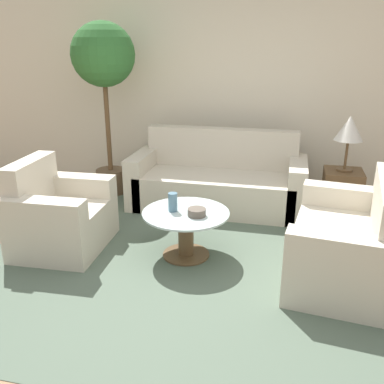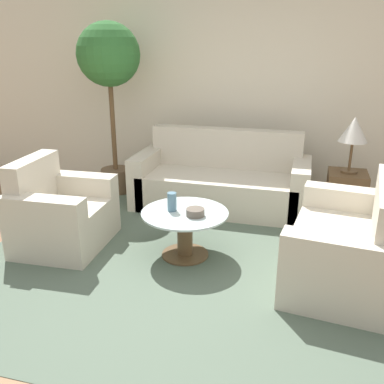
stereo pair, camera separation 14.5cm
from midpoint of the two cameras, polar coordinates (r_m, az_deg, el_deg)
name	(u,v)px [view 1 (the left image)]	position (r m, az deg, el deg)	size (l,w,h in m)	color
ground_plane	(181,294)	(3.53, -2.67, -13.39)	(14.00, 14.00, 0.00)	brown
wall_back	(234,90)	(5.74, 4.86, 13.36)	(10.00, 0.06, 2.60)	beige
rug	(186,255)	(4.09, -1.83, -8.40)	(3.74, 3.56, 0.01)	#4C5B4C
sofa_main	(218,182)	(5.19, 2.70, 1.30)	(2.05, 0.84, 0.90)	beige
armchair	(58,218)	(4.36, -18.39, -3.37)	(0.81, 0.94, 0.87)	beige
loveseat	(351,245)	(3.83, 19.39, -6.75)	(0.96, 1.44, 0.89)	beige
coffee_table	(186,228)	(3.96, -1.87, -4.80)	(0.80, 0.80, 0.44)	brown
side_table	(341,194)	(5.12, 18.53, -0.22)	(0.42, 0.42, 0.54)	brown
table_lamp	(349,130)	(4.93, 19.45, 7.82)	(0.31, 0.31, 0.61)	brown
potted_plant	(104,68)	(5.51, -12.43, 15.86)	(0.77, 0.77, 2.14)	brown
vase	(173,202)	(3.90, -3.64, -1.36)	(0.08, 0.08, 0.17)	slate
bowl	(196,212)	(3.80, -0.50, -2.72)	(0.16, 0.16, 0.07)	brown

